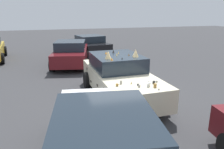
# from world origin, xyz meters

# --- Properties ---
(ground_plane) EXTENTS (60.00, 60.00, 0.00)m
(ground_plane) POSITION_xyz_m (0.00, 0.00, 0.00)
(ground_plane) COLOR #38383A
(art_car_decorated) EXTENTS (4.44, 2.11, 1.77)m
(art_car_decorated) POSITION_xyz_m (0.08, 0.00, 0.76)
(art_car_decorated) COLOR beige
(art_car_decorated) RESTS_ON ground
(parked_sedan_row_back_center) EXTENTS (4.31, 2.68, 1.33)m
(parked_sedan_row_back_center) POSITION_xyz_m (8.48, -0.47, 0.67)
(parked_sedan_row_back_center) COLOR black
(parked_sedan_row_back_center) RESTS_ON ground
(parked_sedan_row_back_far) EXTENTS (4.80, 2.54, 1.46)m
(parked_sedan_row_back_far) POSITION_xyz_m (-3.71, 1.55, 0.73)
(parked_sedan_row_back_far) COLOR white
(parked_sedan_row_back_far) RESTS_ON ground
(parked_sedan_behind_left) EXTENTS (4.30, 2.58, 1.40)m
(parked_sedan_behind_left) POSITION_xyz_m (5.35, 1.11, 0.70)
(parked_sedan_behind_left) COLOR #5B1419
(parked_sedan_behind_left) RESTS_ON ground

